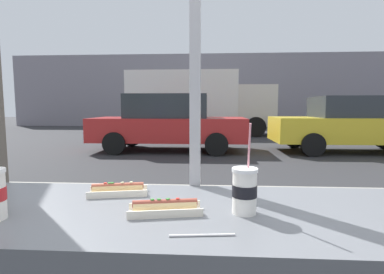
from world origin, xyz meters
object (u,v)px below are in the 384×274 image
object	(u,v)px
soda_cup_left	(245,190)
hotdog_tray_far	(118,189)
hotdog_tray_near	(165,207)
box_truck	(197,101)
parked_car_red	(169,122)
parked_car_yellow	(354,124)

from	to	relation	value
soda_cup_left	hotdog_tray_far	bearing A→B (deg)	160.11
hotdog_tray_near	box_truck	bearing A→B (deg)	91.99
hotdog_tray_near	parked_car_red	world-z (taller)	parked_car_red
parked_car_yellow	soda_cup_left	bearing A→B (deg)	-117.89
hotdog_tray_near	hotdog_tray_far	bearing A→B (deg)	138.65
soda_cup_left	parked_car_yellow	world-z (taller)	parked_car_yellow
parked_car_red	parked_car_yellow	world-z (taller)	parked_car_red
parked_car_red	box_truck	xyz separation A→B (m)	(0.64, 5.37, 0.77)
soda_cup_left	parked_car_red	world-z (taller)	parked_car_red
hotdog_tray_far	parked_car_yellow	bearing A→B (deg)	58.65
hotdog_tray_far	parked_car_red	world-z (taller)	parked_car_red
hotdog_tray_far	box_truck	world-z (taller)	box_truck
box_truck	hotdog_tray_far	bearing A→B (deg)	-89.01
soda_cup_left	box_truck	world-z (taller)	box_truck
hotdog_tray_far	box_truck	size ratio (longest dim) A/B	0.04
soda_cup_left	box_truck	xyz separation A→B (m)	(-0.73, 13.15, 0.60)
parked_car_red	hotdog_tray_far	bearing A→B (deg)	-83.48
hotdog_tray_near	parked_car_red	bearing A→B (deg)	98.04
hotdog_tray_near	parked_car_yellow	xyz separation A→B (m)	(4.39, 7.79, -0.13)
soda_cup_left	hotdog_tray_near	xyz separation A→B (m)	(-0.28, -0.02, -0.06)
parked_car_red	soda_cup_left	bearing A→B (deg)	-79.96
box_truck	soda_cup_left	bearing A→B (deg)	-86.81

